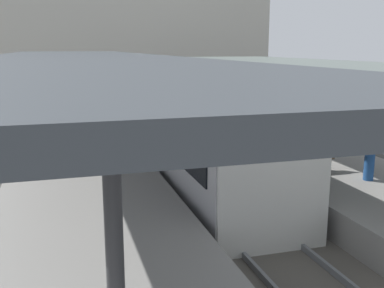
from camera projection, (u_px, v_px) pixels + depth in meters
The scene contains 13 objects.
ground_plane at pixel (240, 229), 11.95m from camera, with size 80.00×80.00×0.00m, color #383835.
platform_left at pixel (91, 227), 10.79m from camera, with size 4.40×28.00×1.00m, color gray.
platform_right at pixel (365, 198), 12.90m from camera, with size 4.40×28.00×1.00m, color gray.
track_ballast at pixel (240, 225), 11.93m from camera, with size 3.20×28.00×0.20m, color #59544C.
rail_near_side at pixel (214, 222), 11.69m from camera, with size 0.08×28.00×0.14m, color slate.
rail_far_side at pixel (265, 217), 12.09m from camera, with size 0.08×28.00×0.14m, color slate.
commuter_train at pixel (187, 131), 16.29m from camera, with size 2.78×13.93×3.10m.
canopy_left at pixel (80, 61), 11.30m from camera, with size 4.18×21.00×3.48m.
canopy_right at pixel (344, 68), 13.46m from camera, with size 4.18×21.00×3.20m.
platform_bench at pixel (309, 156), 13.65m from camera, with size 1.40×0.41×0.86m.
platform_sign at pixel (243, 103), 17.05m from camera, with size 0.90×0.08×2.21m.
passenger_near_bench at pixel (371, 148), 12.67m from camera, with size 0.36×0.36×1.79m.
station_building_backdrop at pixel (122, 34), 29.52m from camera, with size 18.00×6.00×11.00m, color beige.
Camera 1 is at (-4.39, -10.40, 4.68)m, focal length 42.62 mm.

